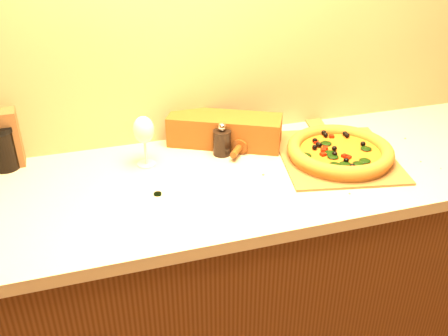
{
  "coord_description": "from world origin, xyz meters",
  "views": [
    {
      "loc": [
        -0.44,
        0.07,
        1.72
      ],
      "look_at": [
        -0.04,
        1.38,
        0.96
      ],
      "focal_mm": 40.0,
      "sensor_mm": 36.0,
      "label": 1
    }
  ],
  "objects_px": {
    "pizza": "(340,151)",
    "pizza_peel": "(335,154)",
    "pepper_grinder": "(222,142)",
    "dark_jar": "(2,148)",
    "rolling_pin": "(251,132)",
    "wine_glass": "(144,131)"
  },
  "relations": [
    {
      "from": "pizza_peel",
      "to": "dark_jar",
      "type": "xyz_separation_m",
      "value": [
        -1.11,
        0.24,
        0.07
      ]
    },
    {
      "from": "dark_jar",
      "to": "rolling_pin",
      "type": "bearing_deg",
      "value": -1.71
    },
    {
      "from": "pizza",
      "to": "wine_glass",
      "type": "distance_m",
      "value": 0.67
    },
    {
      "from": "pizza_peel",
      "to": "pizza",
      "type": "relative_size",
      "value": 1.69
    },
    {
      "from": "rolling_pin",
      "to": "pepper_grinder",
      "type": "bearing_deg",
      "value": -147.09
    },
    {
      "from": "pepper_grinder",
      "to": "wine_glass",
      "type": "relative_size",
      "value": 0.68
    },
    {
      "from": "wine_glass",
      "to": "pepper_grinder",
      "type": "bearing_deg",
      "value": -0.57
    },
    {
      "from": "pizza",
      "to": "pizza_peel",
      "type": "bearing_deg",
      "value": 84.94
    },
    {
      "from": "pizza_peel",
      "to": "dark_jar",
      "type": "bearing_deg",
      "value": 178.81
    },
    {
      "from": "pizza_peel",
      "to": "rolling_pin",
      "type": "relative_size",
      "value": 1.79
    },
    {
      "from": "rolling_pin",
      "to": "dark_jar",
      "type": "distance_m",
      "value": 0.87
    },
    {
      "from": "rolling_pin",
      "to": "pizza_peel",
      "type": "bearing_deg",
      "value": -41.66
    },
    {
      "from": "rolling_pin",
      "to": "dark_jar",
      "type": "height_order",
      "value": "dark_jar"
    },
    {
      "from": "pizza_peel",
      "to": "rolling_pin",
      "type": "bearing_deg",
      "value": 149.36
    },
    {
      "from": "dark_jar",
      "to": "wine_glass",
      "type": "bearing_deg",
      "value": -14.11
    },
    {
      "from": "pepper_grinder",
      "to": "dark_jar",
      "type": "xyz_separation_m",
      "value": [
        -0.73,
        0.12,
        0.03
      ]
    },
    {
      "from": "pizza",
      "to": "dark_jar",
      "type": "relative_size",
      "value": 2.4
    },
    {
      "from": "pepper_grinder",
      "to": "rolling_pin",
      "type": "xyz_separation_m",
      "value": [
        0.14,
        0.09,
        -0.02
      ]
    },
    {
      "from": "rolling_pin",
      "to": "wine_glass",
      "type": "xyz_separation_m",
      "value": [
        -0.41,
        -0.09,
        0.1
      ]
    },
    {
      "from": "rolling_pin",
      "to": "dark_jar",
      "type": "bearing_deg",
      "value": 178.29
    },
    {
      "from": "wine_glass",
      "to": "pizza_peel",
      "type": "bearing_deg",
      "value": -10.88
    },
    {
      "from": "pizza_peel",
      "to": "pepper_grinder",
      "type": "distance_m",
      "value": 0.4
    }
  ]
}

